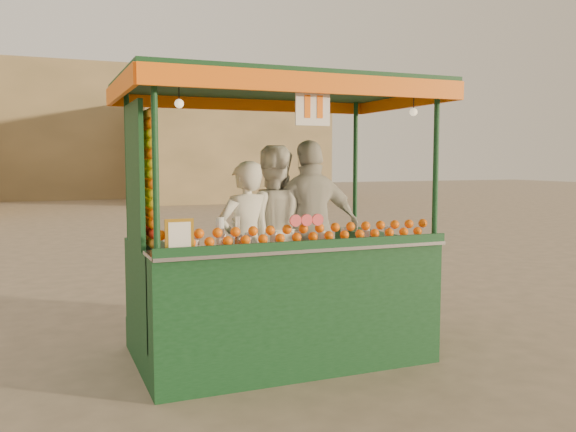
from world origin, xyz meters
name	(u,v)px	position (x,y,z in m)	size (l,w,h in m)	color
ground	(239,353)	(0.00, 0.00, 0.00)	(90.00, 90.00, 0.00)	#6E614E
building_right	(226,151)	(7.00, 24.00, 2.50)	(9.00, 6.00, 5.00)	tan
building_center	(34,133)	(-2.00, 30.00, 3.50)	(14.00, 7.00, 7.00)	tan
juice_cart	(274,271)	(0.27, -0.30, 0.90)	(3.05, 1.97, 2.77)	#0D3316
vendor_left	(245,244)	(0.05, -0.08, 1.15)	(0.68, 0.52, 1.66)	silver
vendor_middle	(272,231)	(0.44, 0.20, 1.23)	(1.05, 0.92, 1.82)	white
vendor_right	(311,228)	(0.83, 0.05, 1.26)	(1.12, 0.51, 1.88)	beige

